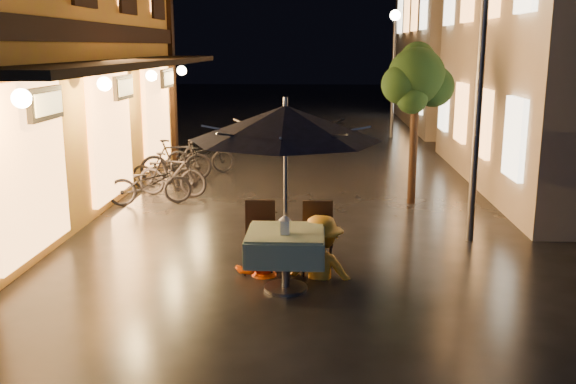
# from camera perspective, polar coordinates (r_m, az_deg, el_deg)

# --- Properties ---
(ground) EXTENTS (90.00, 90.00, 0.00)m
(ground) POSITION_cam_1_polar(r_m,az_deg,el_deg) (8.63, -1.14, -7.94)
(ground) COLOR black
(ground) RESTS_ON ground
(east_building_far) EXTENTS (7.30, 10.30, 7.30)m
(east_building_far) POSITION_cam_1_polar(r_m,az_deg,el_deg) (26.95, 18.31, 13.50)
(east_building_far) COLOR #AE9F8C
(east_building_far) RESTS_ON ground
(street_tree) EXTENTS (1.43, 1.20, 3.15)m
(street_tree) POSITION_cam_1_polar(r_m,az_deg,el_deg) (12.70, 11.39, 9.71)
(street_tree) COLOR black
(street_tree) RESTS_ON ground
(streetlamp_near) EXTENTS (0.36, 0.36, 4.23)m
(streetlamp_near) POSITION_cam_1_polar(r_m,az_deg,el_deg) (10.33, 16.81, 11.52)
(streetlamp_near) COLOR #59595E
(streetlamp_near) RESTS_ON ground
(streetlamp_far) EXTENTS (0.36, 0.36, 4.23)m
(streetlamp_far) POSITION_cam_1_polar(r_m,az_deg,el_deg) (22.18, 9.41, 12.31)
(streetlamp_far) COLOR #59595E
(streetlamp_far) RESTS_ON ground
(cafe_table) EXTENTS (0.99, 0.99, 0.78)m
(cafe_table) POSITION_cam_1_polar(r_m,az_deg,el_deg) (8.16, -0.22, -4.80)
(cafe_table) COLOR #59595E
(cafe_table) RESTS_ON ground
(patio_umbrella) EXTENTS (2.37, 2.37, 2.46)m
(patio_umbrella) POSITION_cam_1_polar(r_m,az_deg,el_deg) (7.83, -0.23, 6.15)
(patio_umbrella) COLOR #59595E
(patio_umbrella) RESTS_ON ground
(cafe_chair_left) EXTENTS (0.42, 0.42, 0.97)m
(cafe_chair_left) POSITION_cam_1_polar(r_m,az_deg,el_deg) (8.91, -2.53, -3.62)
(cafe_chair_left) COLOR black
(cafe_chair_left) RESTS_ON ground
(cafe_chair_right) EXTENTS (0.42, 0.42, 0.97)m
(cafe_chair_right) POSITION_cam_1_polar(r_m,az_deg,el_deg) (8.87, 2.63, -3.69)
(cafe_chair_right) COLOR black
(cafe_chair_right) RESTS_ON ground
(table_lantern) EXTENTS (0.16, 0.16, 0.25)m
(table_lantern) POSITION_cam_1_polar(r_m,az_deg,el_deg) (7.94, -0.27, -2.80)
(table_lantern) COLOR white
(table_lantern) RESTS_ON cafe_table
(person_orange) EXTENTS (0.78, 0.66, 1.42)m
(person_orange) POSITION_cam_1_polar(r_m,az_deg,el_deg) (8.70, -2.53, -2.82)
(person_orange) COLOR #F74B01
(person_orange) RESTS_ON ground
(person_yellow) EXTENTS (1.16, 0.81, 1.65)m
(person_yellow) POSITION_cam_1_polar(r_m,az_deg,el_deg) (8.60, 2.98, -2.25)
(person_yellow) COLOR yellow
(person_yellow) RESTS_ON ground
(bicycle_0) EXTENTS (1.71, 1.03, 0.85)m
(bicycle_0) POSITION_cam_1_polar(r_m,az_deg,el_deg) (12.88, -12.18, 0.75)
(bicycle_0) COLOR black
(bicycle_0) RESTS_ON ground
(bicycle_1) EXTENTS (1.58, 0.73, 0.91)m
(bicycle_1) POSITION_cam_1_polar(r_m,az_deg,el_deg) (13.51, -10.26, 1.53)
(bicycle_1) COLOR black
(bicycle_1) RESTS_ON ground
(bicycle_2) EXTENTS (1.63, 0.84, 0.81)m
(bicycle_2) POSITION_cam_1_polar(r_m,az_deg,el_deg) (14.16, -10.93, 1.81)
(bicycle_2) COLOR black
(bicycle_2) RESTS_ON ground
(bicycle_3) EXTENTS (1.70, 0.99, 0.99)m
(bicycle_3) POSITION_cam_1_polar(r_m,az_deg,el_deg) (14.97, -9.91, 2.79)
(bicycle_3) COLOR black
(bicycle_3) RESTS_ON ground
(bicycle_4) EXTENTS (1.70, 0.75, 0.87)m
(bicycle_4) POSITION_cam_1_polar(r_m,az_deg,el_deg) (15.94, -7.78, 3.24)
(bicycle_4) COLOR black
(bicycle_4) RESTS_ON ground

